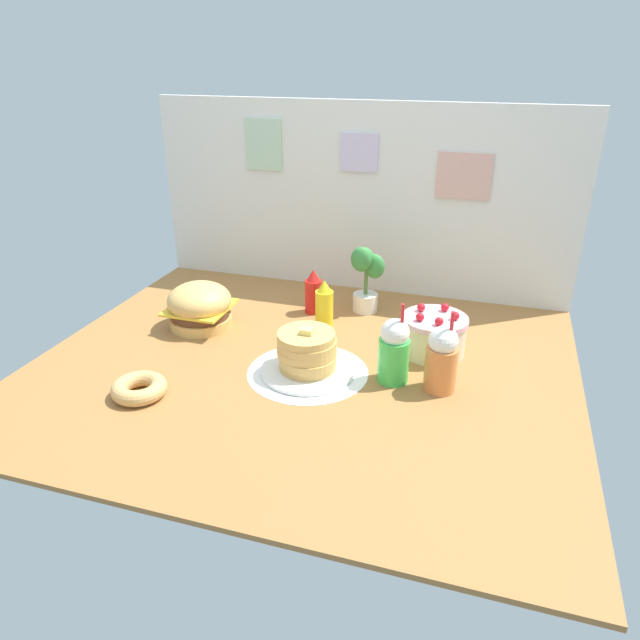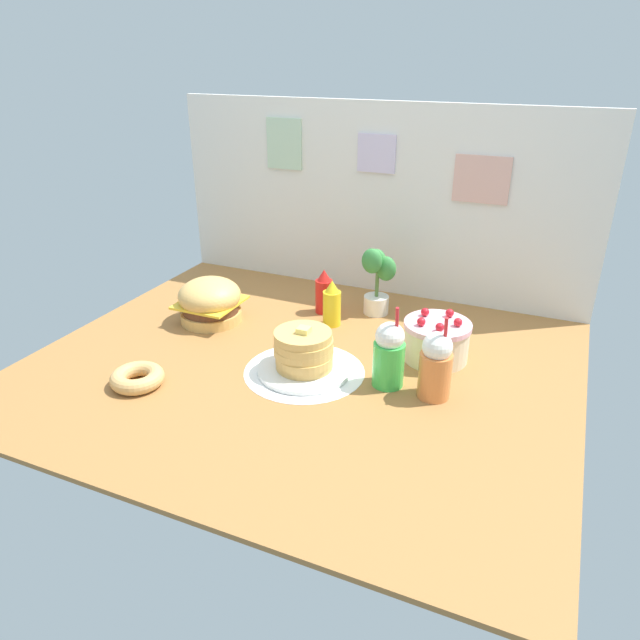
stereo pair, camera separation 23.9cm
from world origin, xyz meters
The scene contains 12 objects.
ground_plane centered at (0.00, 0.00, -0.01)m, with size 2.19×1.83×0.02m, color #9E6B38.
back_wall centered at (0.00, 0.91, 0.49)m, with size 2.19×0.04×0.96m.
doily_mat centered at (0.04, -0.05, 0.00)m, with size 0.49×0.49×0.00m, color white.
burger centered at (-0.57, 0.21, 0.10)m, with size 0.29×0.29×0.21m.
pancake_stack centered at (0.04, -0.05, 0.08)m, with size 0.38×0.38×0.19m.
layer_cake centered at (0.50, 0.27, 0.09)m, with size 0.28×0.28×0.20m.
ketchup_bottle centered at (-0.12, 0.52, 0.10)m, with size 0.08×0.08×0.22m.
mustard_bottle centered at (-0.03, 0.40, 0.10)m, with size 0.08×0.08×0.22m.
cream_soda_cup centered at (0.38, -0.01, 0.13)m, with size 0.12×0.12×0.33m.
orange_float_cup centered at (0.56, -0.02, 0.13)m, with size 0.12×0.12×0.33m.
donut_pink_glaze centered at (-0.51, -0.40, 0.03)m, with size 0.21×0.21×0.06m.
potted_plant centered at (0.12, 0.62, 0.18)m, with size 0.16×0.13×0.34m.
Camera 2 is at (0.92, -1.90, 1.19)m, focal length 32.69 mm.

